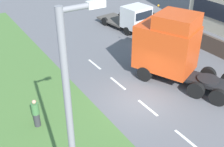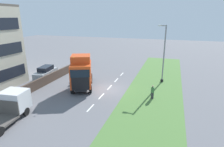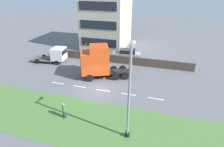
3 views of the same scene
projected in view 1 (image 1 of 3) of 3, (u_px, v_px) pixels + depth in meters
ground_plane at (141, 102)px, 16.97m from camera, size 120.00×120.00×0.00m
grass_verge at (46, 139)px, 14.19m from camera, size 7.00×44.00×0.01m
lane_markings at (148, 108)px, 16.46m from camera, size 0.16×14.60×0.00m
lorry_cab at (170, 48)px, 18.24m from camera, size 4.91×6.99×4.76m
flatbed_truck at (132, 18)px, 26.34m from camera, size 2.91×5.91×2.52m
pedestrian at (36, 113)px, 14.69m from camera, size 0.39×0.39×1.67m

